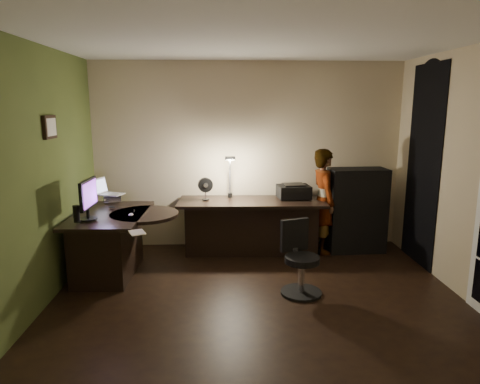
{
  "coord_description": "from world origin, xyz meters",
  "views": [
    {
      "loc": [
        -0.38,
        -4.25,
        2.08
      ],
      "look_at": [
        -0.15,
        1.05,
        1.0
      ],
      "focal_mm": 32.0,
      "sensor_mm": 36.0,
      "label": 1
    }
  ],
  "objects_px": {
    "desk_left": "(112,244)",
    "desk_right": "(252,227)",
    "person": "(323,201)",
    "monitor": "(87,205)",
    "office_chair": "(302,259)",
    "cabinet": "(356,210)"
  },
  "relations": [
    {
      "from": "desk_left",
      "to": "desk_right",
      "type": "height_order",
      "value": "desk_left"
    },
    {
      "from": "person",
      "to": "monitor",
      "type": "bearing_deg",
      "value": 103.59
    },
    {
      "from": "desk_left",
      "to": "person",
      "type": "xyz_separation_m",
      "value": [
        2.81,
        0.72,
        0.35
      ]
    },
    {
      "from": "desk_right",
      "to": "desk_left",
      "type": "bearing_deg",
      "value": -156.75
    },
    {
      "from": "desk_right",
      "to": "office_chair",
      "type": "relative_size",
      "value": 2.49
    },
    {
      "from": "office_chair",
      "to": "person",
      "type": "distance_m",
      "value": 1.55
    },
    {
      "from": "desk_left",
      "to": "person",
      "type": "relative_size",
      "value": 0.91
    },
    {
      "from": "desk_right",
      "to": "person",
      "type": "height_order",
      "value": "person"
    },
    {
      "from": "cabinet",
      "to": "monitor",
      "type": "height_order",
      "value": "cabinet"
    },
    {
      "from": "monitor",
      "to": "office_chair",
      "type": "height_order",
      "value": "monitor"
    },
    {
      "from": "desk_left",
      "to": "person",
      "type": "bearing_deg",
      "value": 16.02
    },
    {
      "from": "cabinet",
      "to": "monitor",
      "type": "xyz_separation_m",
      "value": [
        -3.46,
        -1.08,
        0.36
      ]
    },
    {
      "from": "desk_left",
      "to": "cabinet",
      "type": "distance_m",
      "value": 3.39
    },
    {
      "from": "monitor",
      "to": "office_chair",
      "type": "xyz_separation_m",
      "value": [
        2.41,
        -0.35,
        -0.56
      ]
    },
    {
      "from": "desk_right",
      "to": "monitor",
      "type": "height_order",
      "value": "monitor"
    },
    {
      "from": "desk_right",
      "to": "monitor",
      "type": "relative_size",
      "value": 4.02
    },
    {
      "from": "desk_left",
      "to": "cabinet",
      "type": "xyz_separation_m",
      "value": [
        3.3,
        0.75,
        0.21
      ]
    },
    {
      "from": "desk_right",
      "to": "monitor",
      "type": "bearing_deg",
      "value": -150.12
    },
    {
      "from": "desk_left",
      "to": "person",
      "type": "distance_m",
      "value": 2.92
    },
    {
      "from": "monitor",
      "to": "cabinet",
      "type": "bearing_deg",
      "value": 18.55
    },
    {
      "from": "cabinet",
      "to": "office_chair",
      "type": "relative_size",
      "value": 1.47
    },
    {
      "from": "desk_left",
      "to": "desk_right",
      "type": "distance_m",
      "value": 1.92
    }
  ]
}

